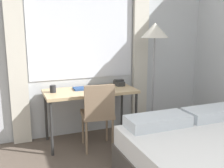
# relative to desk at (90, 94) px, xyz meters

# --- Properties ---
(wall_back_with_window) EXTENTS (4.63, 0.13, 2.70)m
(wall_back_with_window) POSITION_rel_desk_xyz_m (0.18, 0.37, 0.67)
(wall_back_with_window) COLOR silver
(wall_back_with_window) RESTS_ON ground_plane
(desk) EXTENTS (1.25, 0.58, 0.75)m
(desk) POSITION_rel_desk_xyz_m (0.00, 0.00, 0.00)
(desk) COLOR tan
(desk) RESTS_ON ground_plane
(desk_chair) EXTENTS (0.45, 0.45, 0.90)m
(desk_chair) POSITION_rel_desk_xyz_m (0.01, -0.30, -0.16)
(desk_chair) COLOR #8C7259
(desk_chair) RESTS_ON ground_plane
(standing_lamp) EXTENTS (0.39, 0.39, 1.65)m
(standing_lamp) POSITION_rel_desk_xyz_m (0.94, -0.08, 0.73)
(standing_lamp) COLOR #4C4C51
(standing_lamp) RESTS_ON ground_plane
(telephone) EXTENTS (0.13, 0.19, 0.09)m
(telephone) POSITION_rel_desk_xyz_m (0.48, 0.12, 0.10)
(telephone) COLOR #2D2D2D
(telephone) RESTS_ON desk
(book) EXTENTS (0.23, 0.19, 0.02)m
(book) POSITION_rel_desk_xyz_m (-0.10, 0.08, 0.07)
(book) COLOR navy
(book) RESTS_ON desk
(mug) EXTENTS (0.08, 0.08, 0.10)m
(mug) POSITION_rel_desk_xyz_m (-0.50, 0.04, 0.11)
(mug) COLOR #262628
(mug) RESTS_ON desk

